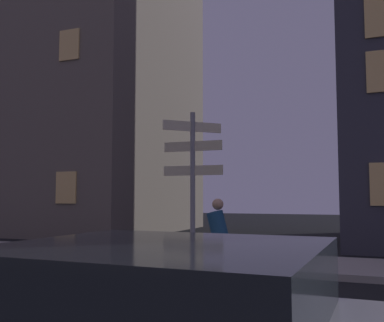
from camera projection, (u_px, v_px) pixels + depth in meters
sidewalk_kerb at (217, 261)px, 11.05m from camera, size 40.00×2.69×0.14m
signpost at (193, 170)px, 10.94m from camera, size 1.54×1.12×3.58m
cyclist at (216, 243)px, 8.63m from camera, size 1.82×0.36×1.61m
building_left_block at (65, 41)px, 23.40m from camera, size 11.78×9.62×19.52m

